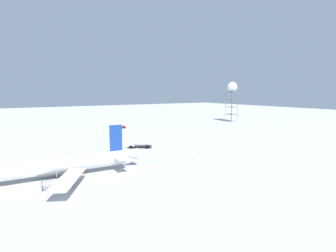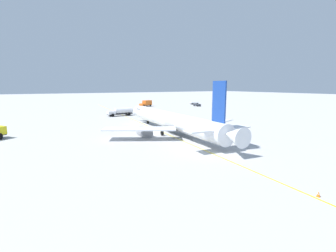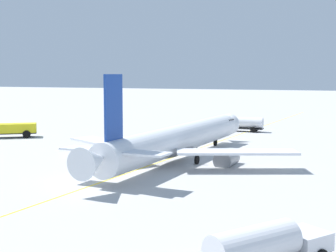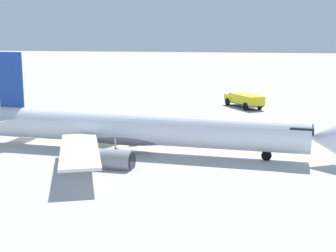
# 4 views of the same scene
# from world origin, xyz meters

# --- Properties ---
(ground_plane) EXTENTS (600.00, 600.00, 0.00)m
(ground_plane) POSITION_xyz_m (0.00, 0.00, 0.00)
(ground_plane) COLOR #B2B2B2
(airliner_main) EXTENTS (43.57, 32.16, 11.64)m
(airliner_main) POSITION_xyz_m (-2.86, -2.57, 2.63)
(airliner_main) COLOR white
(airliner_main) RESTS_ON ground_plane
(baggage_truck_truck) EXTENTS (4.45, 1.95, 1.22)m
(baggage_truck_truck) POSITION_xyz_m (51.54, -49.34, 0.72)
(baggage_truck_truck) COLOR #232326
(baggage_truck_truck) RESTS_ON ground_plane
(catering_truck_truck) EXTENTS (5.21, 7.66, 3.10)m
(catering_truck_truck) POSITION_xyz_m (62.67, -25.77, 1.66)
(catering_truck_truck) COLOR #232326
(catering_truck_truck) RESTS_ON ground_plane
(pushback_tug_truck) EXTENTS (3.80, 4.90, 1.30)m
(pushback_tug_truck) POSITION_xyz_m (62.39, -55.23, 0.81)
(pushback_tug_truck) COLOR #232326
(pushback_tug_truck) RESTS_ON ground_plane
(fuel_tanker_truck_extra) EXTENTS (2.92, 8.77, 2.87)m
(fuel_tanker_truck_extra) POSITION_xyz_m (32.78, -2.50, 1.56)
(fuel_tanker_truck_extra) COLOR #232326
(fuel_tanker_truck_extra) RESTS_ON ground_plane
(taxiway_centreline) EXTENTS (193.85, 14.42, 0.01)m
(taxiway_centreline) POSITION_xyz_m (-8.10, -0.55, 0.00)
(taxiway_centreline) COLOR yellow
(taxiway_centreline) RESTS_ON ground_plane
(safety_cone_near) EXTENTS (0.36, 0.36, 0.55)m
(safety_cone_near) POSITION_xyz_m (-36.47, 1.05, 0.28)
(safety_cone_near) COLOR orange
(safety_cone_near) RESTS_ON ground_plane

